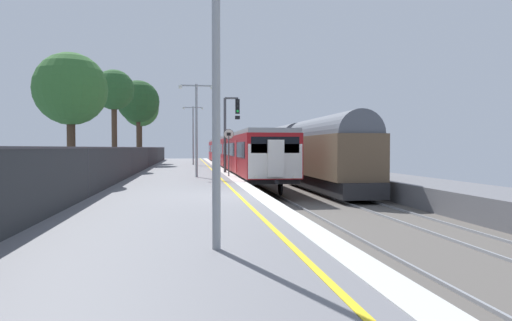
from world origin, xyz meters
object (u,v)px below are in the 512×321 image
at_px(platform_lamp_mid, 196,122).
at_px(background_tree_right, 69,92).
at_px(platform_lamp_far, 193,130).
at_px(platform_lamp_near, 216,55).
at_px(background_tree_left, 138,103).
at_px(freight_train_adjacent_track, 270,150).
at_px(background_tree_back, 140,109).
at_px(speed_limit_sign, 229,146).
at_px(background_tree_centre, 114,92).
at_px(signal_gantry, 229,126).
at_px(commuter_train_at_platform, 233,152).

bearing_deg(platform_lamp_mid, background_tree_right, -149.50).
distance_m(platform_lamp_mid, platform_lamp_far, 18.84).
xyz_separation_m(platform_lamp_near, background_tree_left, (-5.28, 38.44, 2.83)).
xyz_separation_m(platform_lamp_mid, background_tree_right, (-6.03, -3.55, 1.19)).
height_order(freight_train_adjacent_track, platform_lamp_far, platform_lamp_far).
bearing_deg(platform_lamp_near, background_tree_back, 97.41).
relative_size(speed_limit_sign, background_tree_right, 0.45).
distance_m(freight_train_adjacent_track, background_tree_centre, 17.93).
bearing_deg(signal_gantry, background_tree_right, -135.59).
distance_m(freight_train_adjacent_track, platform_lamp_mid, 21.27).
relative_size(signal_gantry, platform_lamp_near, 0.94).
height_order(platform_lamp_mid, background_tree_centre, background_tree_centre).
xyz_separation_m(platform_lamp_near, platform_lamp_mid, (0.00, 18.84, -0.06)).
relative_size(platform_lamp_far, background_tree_back, 0.72).
bearing_deg(commuter_train_at_platform, background_tree_left, 161.70).
distance_m(platform_lamp_mid, background_tree_right, 7.10).
distance_m(background_tree_left, background_tree_centre, 10.61).
relative_size(commuter_train_at_platform, background_tree_left, 5.18).
height_order(speed_limit_sign, platform_lamp_far, platform_lamp_far).
xyz_separation_m(commuter_train_at_platform, speed_limit_sign, (-1.85, -16.13, 0.50)).
height_order(background_tree_left, background_tree_centre, background_tree_left).
bearing_deg(speed_limit_sign, signal_gantry, 84.83).
relative_size(freight_train_adjacent_track, speed_limit_sign, 18.67).
distance_m(signal_gantry, background_tree_back, 21.84).
xyz_separation_m(commuter_train_at_platform, platform_lamp_mid, (-3.73, -16.62, 1.89)).
relative_size(speed_limit_sign, background_tree_back, 0.35).
xyz_separation_m(background_tree_right, background_tree_back, (0.36, 28.29, 1.47)).
distance_m(background_tree_centre, background_tree_right, 12.66).
xyz_separation_m(freight_train_adjacent_track, platform_lamp_far, (-7.74, -0.90, 1.91)).
relative_size(platform_lamp_far, background_tree_left, 0.69).
bearing_deg(background_tree_right, background_tree_centre, 89.66).
bearing_deg(commuter_train_at_platform, background_tree_centre, -141.89).
distance_m(freight_train_adjacent_track, background_tree_back, 14.96).
distance_m(commuter_train_at_platform, platform_lamp_far, 4.82).
relative_size(signal_gantry, background_tree_left, 0.62).
xyz_separation_m(speed_limit_sign, platform_lamp_far, (-1.89, 18.35, 1.59)).
xyz_separation_m(commuter_train_at_platform, platform_lamp_near, (-3.73, -35.46, 1.95)).
bearing_deg(background_tree_back, signal_gantry, -68.55).
height_order(background_tree_right, background_tree_back, background_tree_back).
bearing_deg(platform_lamp_far, commuter_train_at_platform, -30.72).
relative_size(freight_train_adjacent_track, background_tree_left, 6.29).
xyz_separation_m(freight_train_adjacent_track, platform_lamp_near, (-7.74, -38.57, 1.77)).
bearing_deg(background_tree_centre, platform_lamp_far, 58.75).
distance_m(freight_train_adjacent_track, platform_lamp_far, 8.02).
relative_size(platform_lamp_mid, background_tree_right, 0.86).
bearing_deg(platform_lamp_near, commuter_train_at_platform, 83.99).
distance_m(freight_train_adjacent_track, platform_lamp_near, 39.38).
distance_m(platform_lamp_far, background_tree_left, 5.98).
bearing_deg(speed_limit_sign, commuter_train_at_platform, 83.47).
bearing_deg(commuter_train_at_platform, platform_lamp_far, 149.28).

